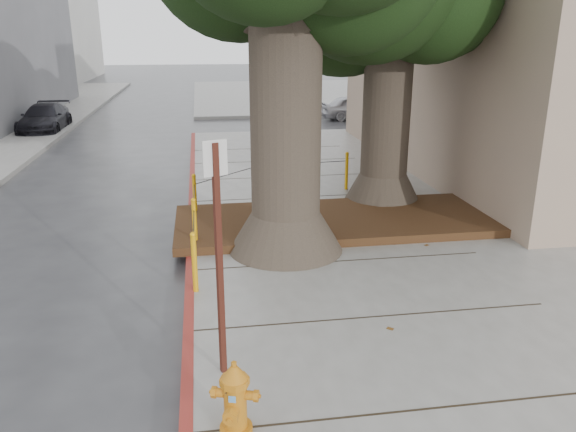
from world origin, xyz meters
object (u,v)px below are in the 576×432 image
(signpost, at_px, (219,248))
(car_silver, at_px, (356,107))
(car_red, at_px, (508,105))
(fire_hydrant, at_px, (235,398))
(car_dark, at_px, (45,118))

(signpost, relative_size, car_silver, 0.82)
(signpost, bearing_deg, car_silver, 48.73)
(car_red, bearing_deg, fire_hydrant, 147.30)
(fire_hydrant, relative_size, car_red, 0.19)
(signpost, distance_m, car_silver, 21.30)
(car_silver, xyz_separation_m, car_dark, (-13.50, -1.49, 0.00))
(fire_hydrant, distance_m, car_dark, 20.64)
(signpost, height_order, car_red, signpost)
(car_red, height_order, car_dark, car_red)
(signpost, distance_m, car_red, 23.61)
(car_red, bearing_deg, signpost, 145.69)
(car_silver, xyz_separation_m, car_red, (6.98, -1.13, 0.13))
(car_silver, height_order, car_dark, car_dark)
(fire_hydrant, distance_m, car_red, 24.40)
(car_silver, bearing_deg, car_dark, 94.83)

